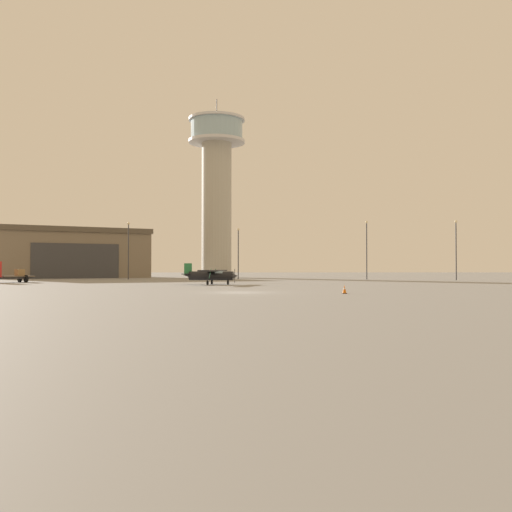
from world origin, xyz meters
TOP-DOWN VIEW (x-y plane):
  - ground_plane at (0.00, 0.00)m, footprint 400.00×400.00m
  - control_tower at (-4.64, 70.70)m, footprint 11.55×11.55m
  - hangar at (-34.61, 69.69)m, footprint 34.91×29.81m
  - airplane_black at (-3.49, 21.49)m, footprint 6.71×8.59m
  - truck_flatbed_red at (-31.86, 30.73)m, footprint 6.12×5.96m
  - light_post_west at (21.75, 50.40)m, footprint 0.44×0.44m
  - light_post_east at (-0.19, 53.93)m, footprint 0.44×0.44m
  - light_post_north at (-19.07, 52.24)m, footprint 0.44×0.44m
  - light_post_centre at (34.82, 44.23)m, footprint 0.44×0.44m
  - traffic_cone_near_left at (7.94, -2.43)m, footprint 0.36×0.36m

SIDE VIEW (x-z plane):
  - ground_plane at x=0.00m, z-range 0.00..0.00m
  - traffic_cone_near_left at x=7.94m, z-range 0.00..0.68m
  - airplane_black at x=-3.49m, z-range -0.08..2.45m
  - truck_flatbed_red at x=-31.86m, z-range -0.06..2.77m
  - hangar at x=-34.61m, z-range 0.02..9.78m
  - light_post_east at x=-0.19m, z-range 0.84..9.80m
  - light_post_centre at x=34.82m, z-range 0.85..10.50m
  - light_post_north at x=-19.07m, z-range 0.86..10.69m
  - light_post_west at x=21.75m, z-range 0.86..10.90m
  - control_tower at x=-4.64m, z-range 1.47..38.26m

